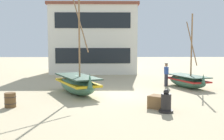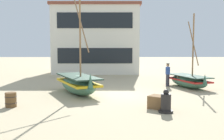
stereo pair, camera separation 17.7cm
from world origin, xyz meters
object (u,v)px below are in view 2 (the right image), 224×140
Objects in this scene: fishing_boat_near_left at (77,83)px; capstan_winch at (165,103)px; fisherman_by_hull at (167,75)px; wooden_barrel at (10,100)px; cargo_crate at (156,102)px; harbor_building_main at (96,39)px; fishing_boat_centre_large at (187,80)px.

fishing_boat_near_left is 6.41m from capstan_winch.
capstan_winch is (-1.71, -7.62, -0.42)m from fisherman_by_hull.
wooden_barrel reaches higher than cargo_crate.
harbor_building_main is (-4.11, 18.88, 3.35)m from capstan_winch.
fishing_boat_near_left reaches higher than wooden_barrel.
fisherman_by_hull is 11.07m from wooden_barrel.
capstan_winch is (-3.06, -7.05, -0.09)m from fishing_boat_centre_large.
harbor_building_main reaches higher than fishing_boat_near_left.
fishing_boat_near_left is 8.79× the size of cargo_crate.
harbor_building_main reaches higher than cargo_crate.
fishing_boat_centre_large is 0.54× the size of harbor_building_main.
fishing_boat_centre_large is (7.52, 2.46, -0.13)m from fishing_boat_near_left.
capstan_winch is at bearing -73.86° from cargo_crate.
fisherman_by_hull is at bearing 74.10° from cargo_crate.
fishing_boat_centre_large is 7.69m from capstan_winch.
fishing_boat_centre_large is 14.21m from harbor_building_main.
capstan_winch is 7.26m from wooden_barrel.
wooden_barrel is at bearing -149.61° from fishing_boat_centre_large.
fishing_boat_near_left is 1.23× the size of fishing_boat_centre_large.
wooden_barrel is 6.96m from cargo_crate.
fishing_boat_centre_large is 7.16× the size of cargo_crate.
capstan_winch reaches higher than wooden_barrel.
fisherman_by_hull is 2.41× the size of wooden_barrel.
fishing_boat_centre_large is 1.50m from fisherman_by_hull.
fisherman_by_hull is 7.82m from capstan_winch.
harbor_building_main reaches higher than fisherman_by_hull.
fishing_boat_centre_large is at bearing 18.08° from fishing_boat_near_left.
fishing_boat_centre_large is at bearing 30.39° from wooden_barrel.
capstan_winch is (4.46, -4.60, -0.22)m from fishing_boat_near_left.
wooden_barrel is at bearing -127.49° from fishing_boat_near_left.
harbor_building_main is at bearing 102.11° from cargo_crate.
capstan_winch is at bearing -77.72° from harbor_building_main.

